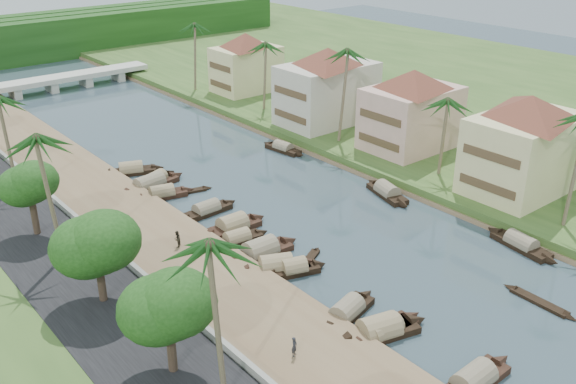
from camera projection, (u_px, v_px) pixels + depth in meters
ground at (380, 248)px, 58.73m from camera, size 220.00×220.00×0.00m
left_bank at (120, 218)px, 63.36m from camera, size 10.00×180.00×0.80m
right_bank at (368, 140)px, 83.58m from camera, size 16.00×180.00×1.20m
road at (34, 242)px, 58.31m from camera, size 8.00×180.00×1.40m
retaining_wall at (78, 222)px, 60.54m from camera, size 0.40×180.00×1.10m
far_right_fill at (525, 92)px, 105.04m from camera, size 60.00×220.00×1.15m
treeline at (11, 40)px, 127.45m from camera, size 120.00×14.00×8.00m
bridge at (68, 78)px, 108.68m from camera, size 28.00×4.00×2.40m
building_near at (525, 143)px, 65.72m from camera, size 14.85×14.85×10.20m
building_mid at (411, 108)px, 77.66m from camera, size 14.11×14.11×9.70m
building_far at (327, 85)px, 86.82m from camera, size 15.59×15.59×10.20m
building_distant at (246, 62)px, 101.68m from camera, size 12.62×12.62×9.20m
sampan_0 at (473, 381)px, 41.69m from camera, size 8.43×2.05×2.21m
sampan_1 at (379, 331)px, 46.58m from camera, size 8.61×4.00×2.46m
sampan_2 at (383, 331)px, 46.65m from camera, size 7.98×1.99×2.11m
sampan_3 at (347, 312)px, 48.78m from camera, size 7.94×3.50×2.11m
sampan_4 at (276, 267)px, 54.81m from camera, size 8.08×4.99×2.29m
sampan_5 at (294, 269)px, 54.52m from camera, size 6.30×3.38×2.00m
sampan_6 at (261, 251)px, 57.28m from camera, size 8.44×2.37×2.47m
sampan_7 at (237, 239)px, 59.38m from camera, size 6.90×2.12×1.86m
sampan_8 at (233, 226)px, 61.70m from camera, size 7.89×2.20×2.42m
sampan_9 at (207, 210)px, 64.97m from camera, size 7.67×1.87×1.96m
sampan_10 at (162, 194)px, 68.56m from camera, size 7.48×3.22×2.05m
sampan_11 at (156, 180)px, 72.01m from camera, size 7.00×4.03×2.02m
sampan_12 at (150, 184)px, 70.94m from camera, size 9.68×3.07×2.26m
sampan_13 at (131, 170)px, 74.66m from camera, size 7.90×4.50×2.16m
sampan_14 at (521, 244)px, 58.49m from camera, size 2.72×8.39×2.03m
sampan_15 at (387, 192)px, 68.97m from camera, size 3.67×8.15×2.15m
sampan_16 at (283, 148)px, 81.43m from camera, size 2.24×7.25×1.80m
canoe_0 at (539, 302)px, 50.54m from camera, size 1.06×6.67×0.88m
canoe_1 at (309, 260)px, 56.57m from camera, size 4.59×2.92×0.77m
canoe_2 at (187, 192)px, 69.82m from camera, size 5.97×2.33×0.86m
palm_1 at (446, 102)px, 68.42m from camera, size 3.20×3.20×9.96m
palm_2 at (343, 54)px, 77.19m from camera, size 3.20×3.20×12.94m
palm_3 at (264, 46)px, 90.54m from camera, size 3.20×3.20×11.04m
palm_4 at (215, 246)px, 34.55m from camera, size 3.20×3.20×12.36m
palm_5 at (42, 139)px, 49.95m from camera, size 3.20×3.20×12.44m
palm_6 at (0, 100)px, 63.84m from camera, size 3.20×3.20×11.30m
palm_7 at (192, 26)px, 100.07m from camera, size 3.20×3.20×11.94m
tree_1 at (168, 307)px, 39.29m from camera, size 5.10×5.10×7.00m
tree_2 at (96, 244)px, 46.62m from camera, size 5.48×5.48×7.08m
tree_3 at (29, 184)px, 56.39m from camera, size 4.39×4.39×6.73m
tree_6 at (338, 72)px, 91.74m from camera, size 4.21×4.21×7.45m
person_near at (294, 346)px, 43.22m from camera, size 0.63×0.56×1.46m
person_far at (177, 239)px, 57.00m from camera, size 0.94×0.92×1.53m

